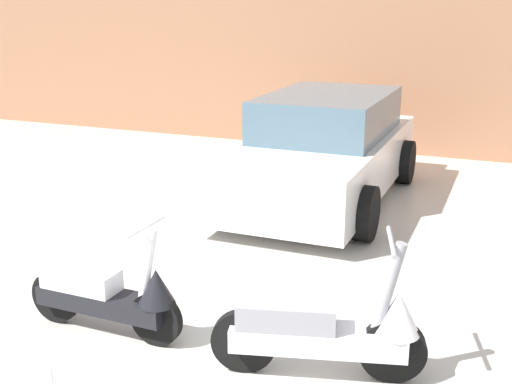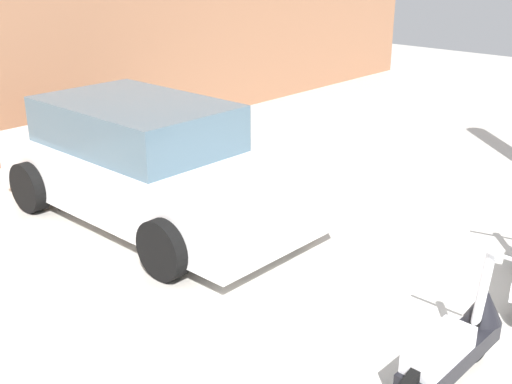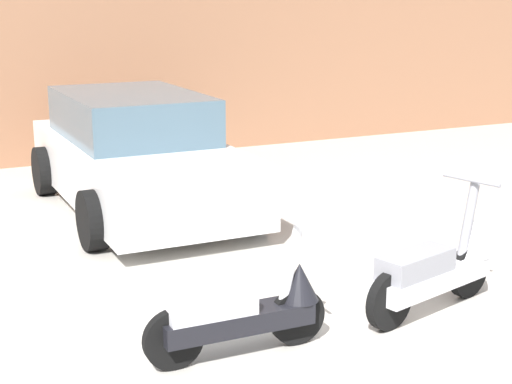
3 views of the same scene
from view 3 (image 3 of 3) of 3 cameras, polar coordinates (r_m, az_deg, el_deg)
ground_plane at (r=5.51m, az=13.84°, el=-13.26°), size 28.00×28.00×0.00m
wall_back at (r=12.34m, az=-10.65°, el=10.06°), size 19.60×0.12×3.33m
scooter_front_left at (r=5.60m, az=-0.80°, el=-8.53°), size 1.38×0.50×0.96m
scooter_front_right at (r=6.51m, az=13.05°, el=-5.32°), size 1.47×0.68×1.04m
car_rear_left at (r=9.40m, az=-8.68°, el=2.70°), size 1.97×4.05×1.38m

